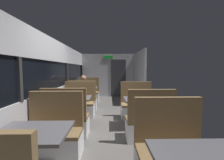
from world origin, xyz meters
TOP-DOWN VIEW (x-y plane):
  - ground_plane at (0.00, 0.00)m, footprint 3.30×9.20m
  - carriage_window_panel_left at (-1.45, 0.00)m, footprint 0.09×8.48m
  - carriage_end_bulkhead at (0.06, 4.19)m, footprint 2.90×0.11m
  - carriage_aisle_panel_right at (1.45, 3.00)m, footprint 0.08×2.40m
  - dining_table_near_window at (-0.89, -2.09)m, footprint 0.90×0.70m
  - bench_near_window_facing_entry at (-0.89, -1.39)m, footprint 0.95×0.50m
  - dining_table_mid_window at (-0.89, 0.05)m, footprint 0.90×0.70m
  - bench_mid_window_facing_end at (-0.89, -0.65)m, footprint 0.95×0.50m
  - bench_mid_window_facing_entry at (-0.89, 0.75)m, footprint 0.95×0.50m
  - dining_table_far_window at (-0.89, 2.19)m, footprint 0.90×0.70m
  - bench_far_window_facing_end at (-0.89, 1.49)m, footprint 0.95×0.50m
  - bench_far_window_facing_entry at (-0.89, 2.89)m, footprint 0.95×0.50m
  - bench_front_aisle_facing_entry at (0.89, -1.99)m, footprint 0.95×0.50m
  - dining_table_rear_aisle at (0.89, -0.15)m, footprint 0.90×0.70m
  - bench_rear_aisle_facing_end at (0.89, -0.85)m, footprint 0.95×0.50m
  - bench_rear_aisle_facing_entry at (0.89, 0.55)m, footprint 0.95×0.50m
  - seated_passenger at (-0.89, 1.56)m, footprint 0.47×0.55m
  - coffee_cup_primary at (-0.92, 0.19)m, footprint 0.07×0.07m

SIDE VIEW (x-z plane):
  - ground_plane at x=0.00m, z-range -0.02..0.00m
  - bench_near_window_facing_entry at x=-0.89m, z-range -0.22..0.88m
  - bench_mid_window_facing_end at x=-0.89m, z-range -0.22..0.88m
  - bench_mid_window_facing_entry at x=-0.89m, z-range -0.22..0.88m
  - bench_far_window_facing_end at x=-0.89m, z-range -0.22..0.88m
  - bench_far_window_facing_entry at x=-0.89m, z-range -0.22..0.88m
  - bench_front_aisle_facing_entry at x=0.89m, z-range -0.22..0.88m
  - bench_rear_aisle_facing_end at x=0.89m, z-range -0.22..0.88m
  - bench_rear_aisle_facing_entry at x=0.89m, z-range -0.22..0.88m
  - seated_passenger at x=-0.89m, z-range -0.09..1.17m
  - dining_table_near_window at x=-0.89m, z-range 0.27..1.01m
  - dining_table_mid_window at x=-0.89m, z-range 0.27..1.01m
  - dining_table_far_window at x=-0.89m, z-range 0.27..1.01m
  - dining_table_rear_aisle at x=0.89m, z-range 0.27..1.01m
  - coffee_cup_primary at x=-0.92m, z-range 0.74..0.83m
  - carriage_window_panel_left at x=-1.45m, z-range -0.04..2.26m
  - carriage_end_bulkhead at x=0.06m, z-range -0.01..2.29m
  - carriage_aisle_panel_right at x=1.45m, z-range 0.00..2.30m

